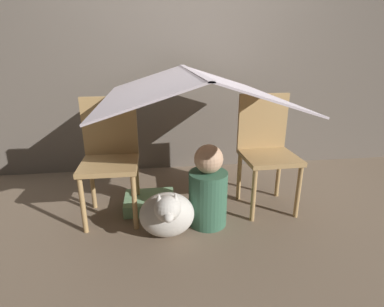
{
  "coord_description": "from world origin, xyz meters",
  "views": [
    {
      "loc": [
        -0.28,
        -1.96,
        1.26
      ],
      "look_at": [
        0.0,
        0.16,
        0.5
      ],
      "focal_mm": 28.0,
      "sensor_mm": 36.0,
      "label": 1
    }
  ],
  "objects_px": {
    "chair_right": "(266,147)",
    "person_front": "(208,190)",
    "chair_left": "(110,153)",
    "dog": "(167,214)"
  },
  "relations": [
    {
      "from": "chair_right",
      "to": "person_front",
      "type": "bearing_deg",
      "value": -155.92
    },
    {
      "from": "person_front",
      "to": "chair_right",
      "type": "bearing_deg",
      "value": 25.61
    },
    {
      "from": "chair_left",
      "to": "chair_right",
      "type": "relative_size",
      "value": 1.0
    },
    {
      "from": "person_front",
      "to": "dog",
      "type": "height_order",
      "value": "person_front"
    },
    {
      "from": "chair_right",
      "to": "dog",
      "type": "distance_m",
      "value": 0.97
    },
    {
      "from": "chair_right",
      "to": "dog",
      "type": "relative_size",
      "value": 2.27
    },
    {
      "from": "chair_right",
      "to": "person_front",
      "type": "relative_size",
      "value": 1.47
    },
    {
      "from": "person_front",
      "to": "dog",
      "type": "relative_size",
      "value": 1.54
    },
    {
      "from": "person_front",
      "to": "dog",
      "type": "distance_m",
      "value": 0.35
    },
    {
      "from": "chair_left",
      "to": "dog",
      "type": "relative_size",
      "value": 2.27
    }
  ]
}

